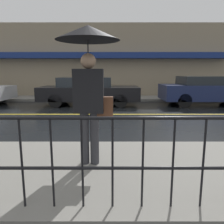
# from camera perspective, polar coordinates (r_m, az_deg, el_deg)

# --- Properties ---
(ground_plane) EXTENTS (80.00, 80.00, 0.00)m
(ground_plane) POSITION_cam_1_polar(r_m,az_deg,el_deg) (8.41, -9.65, -0.60)
(ground_plane) COLOR black
(sidewalk_near) EXTENTS (28.00, 2.50, 0.13)m
(sidewalk_near) POSITION_cam_1_polar(r_m,az_deg,el_deg) (3.76, -22.82, -13.98)
(sidewalk_near) COLOR gray
(sidewalk_near) RESTS_ON ground_plane
(sidewalk_far) EXTENTS (28.00, 2.02, 0.13)m
(sidewalk_far) POSITION_cam_1_polar(r_m,az_deg,el_deg) (13.07, -6.20, 3.59)
(sidewalk_far) COLOR gray
(sidewalk_far) RESTS_ON ground_plane
(lane_marking) EXTENTS (25.20, 0.12, 0.01)m
(lane_marking) POSITION_cam_1_polar(r_m,az_deg,el_deg) (8.41, -9.65, -0.57)
(lane_marking) COLOR gold
(lane_marking) RESTS_ON ground_plane
(building_storefront) EXTENTS (28.00, 0.85, 4.56)m
(building_storefront) POSITION_cam_1_polar(r_m,az_deg,el_deg) (14.13, -5.87, 13.19)
(building_storefront) COLOR gray
(building_storefront) RESTS_ON ground_plane
(pedestrian) EXTENTS (0.94, 0.94, 2.10)m
(pedestrian) POSITION_cam_1_polar(r_m,az_deg,el_deg) (3.31, -6.09, 12.94)
(pedestrian) COLOR #333338
(pedestrian) RESTS_ON sidewalk_near
(car_black) EXTENTS (4.73, 1.87, 1.35)m
(car_black) POSITION_cam_1_polar(r_m,az_deg,el_deg) (10.70, -6.08, 5.55)
(car_black) COLOR black
(car_black) RESTS_ON ground_plane
(car_navy) EXTENTS (4.40, 1.90, 1.40)m
(car_navy) POSITION_cam_1_polar(r_m,az_deg,el_deg) (11.58, 23.50, 5.27)
(car_navy) COLOR #19234C
(car_navy) RESTS_ON ground_plane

